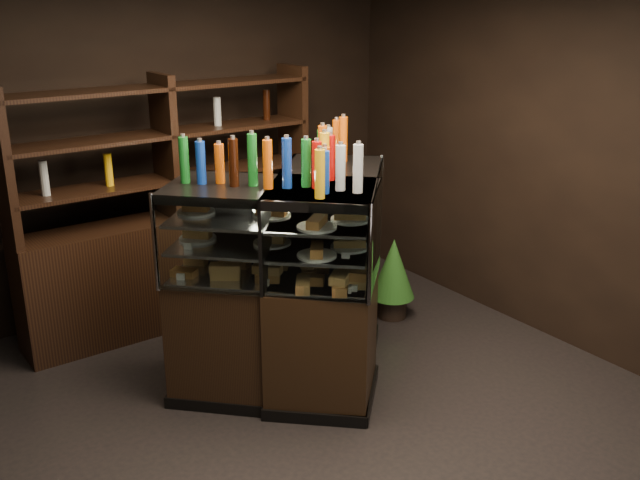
# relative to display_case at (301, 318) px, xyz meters

# --- Properties ---
(ground) EXTENTS (5.00, 5.00, 0.00)m
(ground) POSITION_rel_display_case_xyz_m (-0.48, -0.61, -0.49)
(ground) COLOR black
(ground) RESTS_ON ground
(room_shell) EXTENTS (5.02, 5.02, 3.01)m
(room_shell) POSITION_rel_display_case_xyz_m (-0.48, -0.61, 1.46)
(room_shell) COLOR black
(room_shell) RESTS_ON ground
(display_case) EXTENTS (1.83, 1.44, 1.45)m
(display_case) POSITION_rel_display_case_xyz_m (0.00, 0.00, 0.00)
(display_case) COLOR black
(display_case) RESTS_ON ground
(food_display) EXTENTS (1.42, 1.01, 0.45)m
(food_display) POSITION_rel_display_case_xyz_m (0.00, -0.01, 0.60)
(food_display) COLOR #C89547
(food_display) RESTS_ON display_case
(bottles_top) EXTENTS (1.24, 0.87, 0.30)m
(bottles_top) POSITION_rel_display_case_xyz_m (-0.00, 0.00, 1.10)
(bottles_top) COLOR black
(bottles_top) RESTS_ON display_case
(potted_conifer) EXTENTS (0.36, 0.36, 0.77)m
(potted_conifer) POSITION_rel_display_case_xyz_m (1.21, 0.48, -0.04)
(potted_conifer) COLOR black
(potted_conifer) RESTS_ON ground
(back_shelving) EXTENTS (2.44, 0.51, 2.00)m
(back_shelving) POSITION_rel_display_case_xyz_m (-0.30, 1.44, 0.12)
(back_shelving) COLOR black
(back_shelving) RESTS_ON ground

